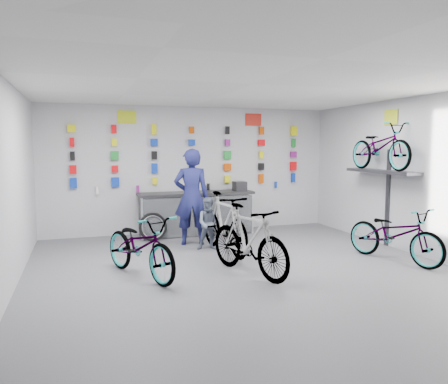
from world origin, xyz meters
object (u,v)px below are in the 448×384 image
object	(u,v)px
bike_left	(140,246)
customer	(209,224)
bike_right	(395,234)
clerk	(192,197)
bike_service	(224,223)
bike_center	(249,240)
counter	(196,214)

from	to	relation	value
bike_left	customer	distance (m)	2.11
bike_right	clerk	distance (m)	4.01
bike_left	bike_service	world-z (taller)	bike_service
bike_left	bike_right	bearing A→B (deg)	-29.72
bike_right	clerk	size ratio (longest dim) A/B	0.94
bike_right	bike_center	bearing A→B (deg)	161.89
bike_left	bike_service	bearing A→B (deg)	8.17
customer	bike_right	bearing A→B (deg)	-17.94
counter	customer	xyz separation A→B (m)	(-0.13, -1.54, 0.04)
bike_center	bike_service	distance (m)	1.51
bike_service	customer	bearing A→B (deg)	112.81
bike_right	customer	size ratio (longest dim) A/B	1.80
bike_right	customer	xyz separation A→B (m)	(-2.90, 1.90, 0.03)
bike_center	counter	bearing A→B (deg)	71.81
bike_left	bike_service	size ratio (longest dim) A/B	0.98
bike_left	bike_service	distance (m)	2.06
bike_right	bike_service	xyz separation A→B (m)	(-2.71, 1.56, 0.09)
counter	clerk	bearing A→B (deg)	-109.91
bike_center	bike_right	world-z (taller)	bike_center
bike_service	clerk	world-z (taller)	clerk
bike_center	bike_service	xyz separation A→B (m)	(0.08, 1.51, 0.02)
bike_right	customer	bearing A→B (deg)	129.67
bike_service	customer	distance (m)	0.40
bike_right	customer	world-z (taller)	customer
counter	clerk	distance (m)	1.16
counter	bike_service	bearing A→B (deg)	-88.07
counter	bike_left	xyz separation A→B (m)	(-1.69, -2.97, 0.02)
bike_left	customer	world-z (taller)	customer
bike_center	customer	size ratio (longest dim) A/B	1.79
clerk	bike_right	bearing A→B (deg)	153.33
bike_left	customer	size ratio (longest dim) A/B	1.82
clerk	customer	size ratio (longest dim) A/B	1.91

